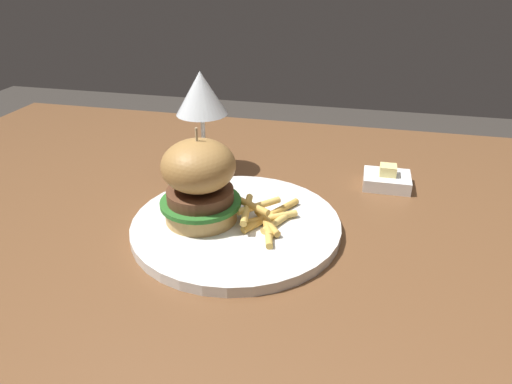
% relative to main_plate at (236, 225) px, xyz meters
% --- Properties ---
extents(dining_table, '(1.33, 0.80, 0.74)m').
position_rel_main_plate_xyz_m(dining_table, '(0.01, 0.06, -0.10)').
color(dining_table, brown).
rests_on(dining_table, ground).
extents(main_plate, '(0.28, 0.28, 0.01)m').
position_rel_main_plate_xyz_m(main_plate, '(0.00, 0.00, 0.00)').
color(main_plate, white).
rests_on(main_plate, dining_table).
extents(burger_sandwich, '(0.11, 0.11, 0.13)m').
position_rel_main_plate_xyz_m(burger_sandwich, '(-0.05, -0.00, 0.06)').
color(burger_sandwich, tan).
rests_on(burger_sandwich, main_plate).
extents(fries_pile, '(0.10, 0.12, 0.03)m').
position_rel_main_plate_xyz_m(fries_pile, '(0.04, 0.00, 0.02)').
color(fries_pile, gold).
rests_on(fries_pile, main_plate).
extents(wine_glass, '(0.08, 0.08, 0.17)m').
position_rel_main_plate_xyz_m(wine_glass, '(-0.10, 0.17, 0.12)').
color(wine_glass, silver).
rests_on(wine_glass, dining_table).
extents(butter_dish, '(0.07, 0.06, 0.04)m').
position_rel_main_plate_xyz_m(butter_dish, '(0.20, 0.18, 0.00)').
color(butter_dish, white).
rests_on(butter_dish, dining_table).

